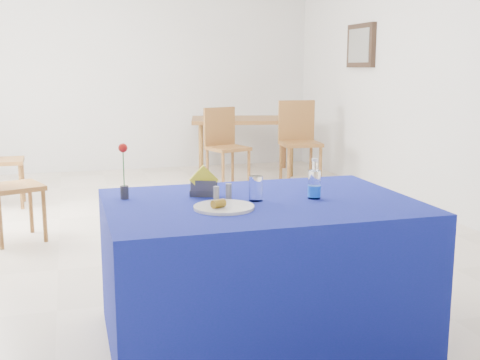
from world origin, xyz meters
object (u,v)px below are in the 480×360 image
chair_win_a (3,179)px  blue_table (260,270)px  plate (224,207)px  water_bottle (314,185)px  chair_bg_right (299,136)px  chair_bg_left (224,141)px  oak_table (244,124)px

chair_win_a → blue_table: bearing=-167.5°
plate → chair_win_a: (-1.25, 2.42, -0.23)m
water_bottle → chair_win_a: size_ratio=0.23×
chair_win_a → chair_bg_right: bearing=-82.2°
chair_bg_left → chair_win_a: bearing=-159.0°
plate → oak_table: bearing=72.5°
oak_table → chair_win_a: size_ratio=1.72×
water_bottle → chair_win_a: bearing=127.4°
blue_table → chair_win_a: bearing=122.9°
chair_bg_left → oak_table: bearing=41.7°
plate → oak_table: (1.62, 5.13, -0.09)m
blue_table → chair_win_a: size_ratio=1.72×
blue_table → chair_bg_right: 4.46m
plate → chair_bg_right: chair_bg_right is taller
water_bottle → plate: bearing=-169.5°
chair_bg_left → plate: bearing=-121.8°
blue_table → water_bottle: 0.54m
oak_table → chair_win_a: 3.95m
oak_table → chair_win_a: chair_win_a is taller
plate → blue_table: 0.47m
chair_win_a → oak_table: bearing=-67.1°
plate → water_bottle: size_ratio=1.40×
chair_bg_right → chair_win_a: bearing=-146.1°
oak_table → water_bottle: bearing=-102.3°
chair_bg_left → water_bottle: bearing=-115.3°
chair_bg_right → chair_win_a: 3.75m
chair_bg_right → chair_bg_left: bearing=-179.8°
oak_table → chair_win_a: bearing=-136.7°
blue_table → chair_bg_left: (0.88, 4.15, 0.17)m
chair_bg_left → chair_win_a: size_ratio=1.03×
chair_bg_left → blue_table: bearing=-119.2°
blue_table → water_bottle: bearing=-5.5°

